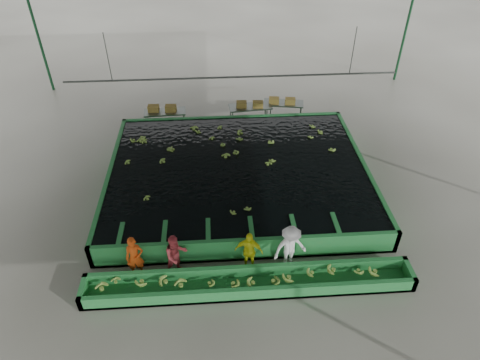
{
  "coord_description": "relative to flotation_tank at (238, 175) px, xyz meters",
  "views": [
    {
      "loc": [
        -0.86,
        -11.84,
        10.61
      ],
      "look_at": [
        0.0,
        0.5,
        1.0
      ],
      "focal_mm": 32.0,
      "sensor_mm": 36.0,
      "label": 1
    }
  ],
  "objects": [
    {
      "name": "box_stack_mid",
      "position": [
        0.86,
        4.72,
        0.47
      ],
      "size": [
        1.28,
        0.43,
        0.27
      ],
      "primitive_type": null,
      "rotation": [
        0.0,
        0.0,
        -0.06
      ],
      "color": "olive",
      "rests_on": "packing_table_mid"
    },
    {
      "name": "trough_bananas",
      "position": [
        0.0,
        -5.1,
        -0.05
      ],
      "size": [
        9.61,
        0.64,
        0.13
      ],
      "primitive_type": null,
      "color": "#77A03B",
      "rests_on": "sorting_trough"
    },
    {
      "name": "box_stack_left",
      "position": [
        -3.26,
        4.68,
        0.43
      ],
      "size": [
        1.33,
        0.44,
        0.28
      ],
      "primitive_type": null,
      "rotation": [
        0.0,
        0.0,
        -0.06
      ],
      "color": "olive",
      "rests_on": "packing_table_left"
    },
    {
      "name": "rail_hanger_right",
      "position": [
        5.0,
        3.5,
        3.55
      ],
      "size": [
        0.04,
        0.04,
        2.0
      ],
      "primitive_type": "cylinder",
      "color": "#59605B",
      "rests_on": "shed_roof"
    },
    {
      "name": "packing_table_left",
      "position": [
        -3.14,
        4.65,
        -0.01
      ],
      "size": [
        1.96,
        0.86,
        0.88
      ],
      "primitive_type": null,
      "rotation": [
        0.0,
        0.0,
        0.05
      ],
      "color": "#59605B",
      "rests_on": "ground"
    },
    {
      "name": "worker_b",
      "position": [
        -2.2,
        -4.3,
        0.31
      ],
      "size": [
        0.91,
        0.83,
        1.52
      ],
      "primitive_type": "imported",
      "rotation": [
        0.0,
        0.0,
        0.43
      ],
      "color": "#C23D45",
      "rests_on": "ground"
    },
    {
      "name": "packing_table_right",
      "position": [
        2.54,
        5.13,
        -0.01
      ],
      "size": [
        2.03,
        1.09,
        0.87
      ],
      "primitive_type": null,
      "rotation": [
        0.0,
        0.0,
        -0.18
      ],
      "color": "#59605B",
      "rests_on": "ground"
    },
    {
      "name": "floating_bananas",
      "position": [
        0.0,
        0.8,
        0.4
      ],
      "size": [
        8.76,
        5.97,
        0.12
      ],
      "primitive_type": null,
      "color": "#77A03B",
      "rests_on": "tank_water"
    },
    {
      "name": "cableway_rail",
      "position": [
        0.0,
        3.5,
        2.55
      ],
      "size": [
        0.08,
        0.08,
        14.0
      ],
      "primitive_type": "cylinder",
      "color": "#59605B",
      "rests_on": "shed_roof"
    },
    {
      "name": "packing_table_mid",
      "position": [
        0.9,
        4.8,
        0.01
      ],
      "size": [
        2.09,
        0.99,
        0.92
      ],
      "primitive_type": null,
      "rotation": [
        0.0,
        0.0,
        0.09
      ],
      "color": "#59605B",
      "rests_on": "ground"
    },
    {
      "name": "sorting_trough",
      "position": [
        0.0,
        -5.1,
        -0.2
      ],
      "size": [
        10.0,
        1.0,
        0.5
      ],
      "primitive_type": null,
      "color": "#268039",
      "rests_on": "ground"
    },
    {
      "name": "worker_a",
      "position": [
        -3.45,
        -4.3,
        0.31
      ],
      "size": [
        0.59,
        0.42,
        1.51
      ],
      "primitive_type": "imported",
      "rotation": [
        0.0,
        0.0,
        0.12
      ],
      "color": "#D0450F",
      "rests_on": "ground"
    },
    {
      "name": "worker_d",
      "position": [
        1.33,
        -4.3,
        0.38
      ],
      "size": [
        1.18,
        0.85,
        1.65
      ],
      "primitive_type": "imported",
      "rotation": [
        0.0,
        0.0,
        0.24
      ],
      "color": "white",
      "rests_on": "ground"
    },
    {
      "name": "shed_roof",
      "position": [
        0.0,
        -1.5,
        4.55
      ],
      "size": [
        20.0,
        22.0,
        0.04
      ],
      "primitive_type": "cube",
      "color": "slate",
      "rests_on": "shed_posts"
    },
    {
      "name": "flotation_tank",
      "position": [
        0.0,
        0.0,
        0.0
      ],
      "size": [
        10.0,
        8.0,
        0.9
      ],
      "primitive_type": null,
      "color": "#268039",
      "rests_on": "ground"
    },
    {
      "name": "shed_posts",
      "position": [
        0.0,
        -1.5,
        2.05
      ],
      "size": [
        20.0,
        22.0,
        5.0
      ],
      "primitive_type": null,
      "color": "#174D29",
      "rests_on": "ground"
    },
    {
      "name": "tank_water",
      "position": [
        0.0,
        -0.0,
        0.4
      ],
      "size": [
        9.7,
        7.7,
        0.0
      ],
      "primitive_type": "cube",
      "color": "black",
      "rests_on": "flotation_tank"
    },
    {
      "name": "box_stack_right",
      "position": [
        2.45,
        5.06,
        0.42
      ],
      "size": [
        1.3,
        0.53,
        0.27
      ],
      "primitive_type": null,
      "rotation": [
        0.0,
        0.0,
        -0.15
      ],
      "color": "olive",
      "rests_on": "packing_table_right"
    },
    {
      "name": "ground",
      "position": [
        0.0,
        -1.5,
        -0.45
      ],
      "size": [
        80.0,
        80.0,
        0.0
      ],
      "primitive_type": "plane",
      "color": "gray",
      "rests_on": "ground"
    },
    {
      "name": "rail_hanger_left",
      "position": [
        -5.0,
        3.5,
        3.55
      ],
      "size": [
        0.04,
        0.04,
        2.0
      ],
      "primitive_type": "cylinder",
      "color": "#59605B",
      "rests_on": "shed_roof"
    },
    {
      "name": "worker_c",
      "position": [
        0.04,
        -4.3,
        0.31
      ],
      "size": [
        0.95,
        0.55,
        1.51
      ],
      "primitive_type": "imported",
      "rotation": [
        0.0,
        0.0,
        -0.22
      ],
      "color": "yellow",
      "rests_on": "ground"
    }
  ]
}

